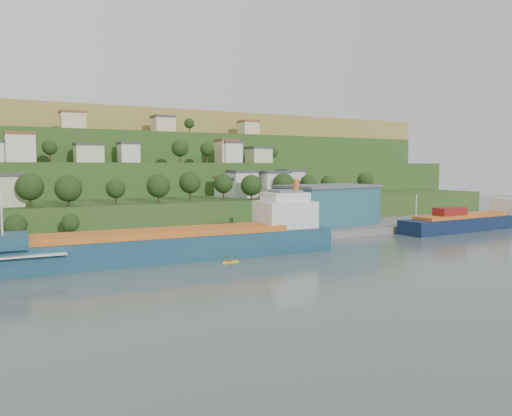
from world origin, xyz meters
TOP-DOWN VIEW (x-y plane):
  - ground at (0.00, 0.00)m, footprint 500.00×500.00m
  - quay at (20.00, 28.00)m, footprint 220.00×26.00m
  - hillside at (-0.00, 168.71)m, footprint 360.00×210.84m
  - cargo_ship_near at (-14.35, 7.93)m, footprint 77.35×16.23m
  - cargo_ship_far at (87.64, 10.06)m, footprint 56.66×11.11m
  - warehouse at (43.51, 31.00)m, footprint 33.05×22.58m
  - dinghy at (-45.51, 19.33)m, footprint 4.49×2.76m
  - kayak_orange at (-6.62, -0.52)m, footprint 3.04×1.28m
  - kayak_yellow at (-7.52, -2.07)m, footprint 3.71×0.85m

SIDE VIEW (x-z plane):
  - ground at x=0.00m, z-range 0.00..0.00m
  - quay at x=20.00m, z-range -2.00..2.00m
  - hillside at x=0.00m, z-range -47.93..48.07m
  - kayak_orange at x=-6.62m, z-range -0.15..0.60m
  - kayak_yellow at x=-7.52m, z-range -0.19..0.73m
  - dinghy at x=-45.51m, z-range 1.20..2.04m
  - cargo_ship_far at x=87.64m, z-range -5.24..10.08m
  - cargo_ship_near at x=-14.35m, z-range -6.72..13.02m
  - warehouse at x=43.51m, z-range 2.03..14.83m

